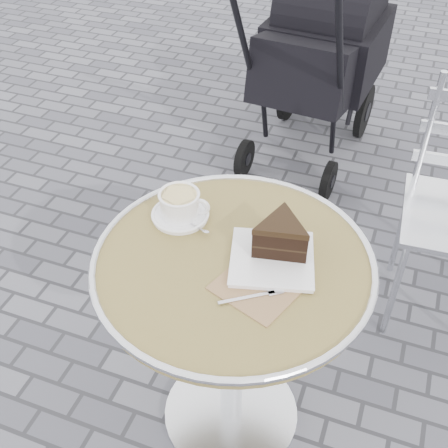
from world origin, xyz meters
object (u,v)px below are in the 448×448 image
(cafe_table, at_px, (233,303))
(cappuccino_set, at_px, (180,207))
(baby_stroller, at_px, (318,63))
(cake_plate_set, at_px, (279,242))

(cafe_table, bearing_deg, cappuccino_set, 150.38)
(cafe_table, height_order, baby_stroller, baby_stroller)
(cafe_table, xyz_separation_m, baby_stroller, (-0.15, 1.69, -0.07))
(cappuccino_set, height_order, baby_stroller, baby_stroller)
(cafe_table, relative_size, baby_stroller, 0.67)
(cafe_table, height_order, cake_plate_set, cake_plate_set)
(cake_plate_set, bearing_deg, cappuccino_set, 153.46)
(cafe_table, xyz_separation_m, cake_plate_set, (0.10, 0.05, 0.21))
(cafe_table, bearing_deg, cake_plate_set, 26.57)
(cappuccino_set, bearing_deg, cafe_table, -38.49)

